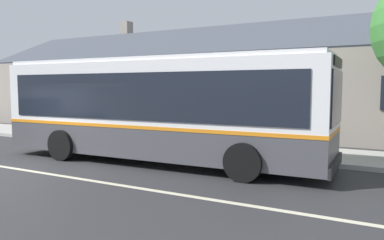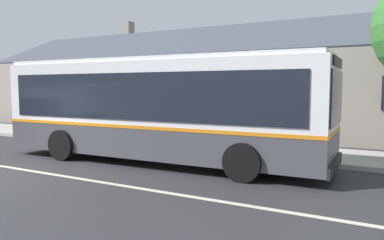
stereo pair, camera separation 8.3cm
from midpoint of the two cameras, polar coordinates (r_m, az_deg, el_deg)
The scene contains 6 objects.
ground_plane at distance 12.04m, azimuth -24.83°, elevation -6.87°, with size 300.00×300.00×0.00m, color #2D2D30.
sidewalk_far at distance 16.27m, azimuth -7.62°, elevation -3.20°, with size 60.00×3.00×0.15m, color #ADAAA3.
lane_divider_stripe at distance 12.04m, azimuth -24.83°, elevation -6.85°, with size 60.00×0.16×0.01m, color beige.
community_building at distance 23.18m, azimuth 3.57°, elevation 4.30°, with size 28.59×10.29×7.14m.
transit_bus at distance 11.93m, azimuth -5.34°, elevation 1.97°, with size 10.78×2.98×3.27m.
bench_by_building at distance 17.56m, azimuth -13.45°, elevation -1.06°, with size 1.72×0.51×0.94m.
Camera 1 is at (9.48, -7.01, 2.38)m, focal length 35.00 mm.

